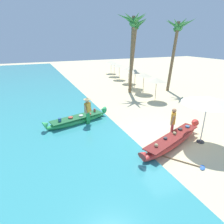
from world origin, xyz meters
TOP-DOWN VIEW (x-y plane):
  - ground_plane at (0.00, 0.00)m, footprint 80.00×80.00m
  - boat_red_foreground at (-0.15, -0.64)m, footprint 4.68×2.17m
  - boat_green_midground at (-3.68, 3.65)m, footprint 4.13×1.67m
  - person_vendor_hatted at (-3.13, 3.25)m, footprint 0.55×0.49m
  - person_tourist_customer at (0.41, 0.11)m, footprint 0.51×0.54m
  - patio_umbrella_large at (1.36, -0.93)m, footprint 2.33×2.33m
  - parasol_row_0 at (3.43, 5.76)m, footprint 1.60×1.60m
  - parasol_row_1 at (3.77, 8.17)m, footprint 1.60×1.60m
  - parasol_row_2 at (4.07, 10.28)m, footprint 1.60×1.60m
  - parasol_row_3 at (4.59, 12.65)m, footprint 1.60×1.60m
  - parasol_row_4 at (4.55, 15.09)m, footprint 1.60×1.60m
  - parasol_row_5 at (4.89, 17.39)m, footprint 1.60×1.60m
  - parasol_row_6 at (5.44, 19.77)m, footprint 1.60×1.60m
  - palm_tree_tall_inland at (6.92, 7.95)m, footprint 2.59×2.82m
  - palm_tree_leaning_seaward at (2.82, 8.90)m, footprint 2.79×2.74m
  - palm_tree_mid_cluster at (4.67, 11.58)m, footprint 2.44×2.49m
  - paddle at (-0.49, -2.04)m, footprint 1.19×1.51m

SIDE VIEW (x-z plane):
  - ground_plane at x=0.00m, z-range 0.00..0.00m
  - paddle at x=-0.49m, z-range 0.00..0.06m
  - boat_green_midground at x=-3.68m, z-range -0.11..0.64m
  - boat_red_foreground at x=-0.15m, z-range -0.11..0.67m
  - person_tourist_customer at x=0.41m, z-range 0.10..1.67m
  - person_vendor_hatted at x=-3.13m, z-range 0.14..1.86m
  - parasol_row_0 at x=3.43m, z-range 0.79..2.70m
  - parasol_row_1 at x=3.77m, z-range 0.79..2.70m
  - parasol_row_2 at x=4.07m, z-range 0.79..2.70m
  - parasol_row_3 at x=4.59m, z-range 0.79..2.70m
  - parasol_row_4 at x=4.55m, z-range 0.79..2.70m
  - parasol_row_5 at x=4.89m, z-range 0.79..2.70m
  - parasol_row_6 at x=5.44m, z-range 0.79..2.70m
  - patio_umbrella_large at x=1.36m, z-range 1.00..3.35m
  - palm_tree_mid_cluster at x=4.67m, z-range 1.90..8.80m
  - palm_tree_tall_inland at x=6.92m, z-range 2.05..8.68m
  - palm_tree_leaning_seaward at x=2.82m, z-range 2.17..9.13m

